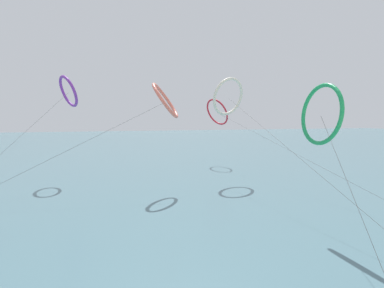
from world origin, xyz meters
name	(u,v)px	position (x,y,z in m)	size (l,w,h in m)	color
sea_water	(116,145)	(0.00, 108.09, 0.04)	(400.00, 200.00, 0.08)	#476B75
kite_emerald	(321,114)	(9.47, 20.64, 9.17)	(4.84, 13.90, 11.54)	#199351
kite_coral	(165,101)	(1.41, 38.92, 10.92)	(24.97, 8.36, 13.14)	#EA7260
kite_crimson	(217,112)	(15.25, 57.24, 9.83)	(4.31, 46.66, 12.32)	red
kite_ivory	(228,97)	(11.08, 42.28, 11.75)	(5.75, 34.64, 14.42)	silver
kite_violet	(68,91)	(-10.20, 49.15, 12.51)	(12.76, 18.16, 14.76)	purple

